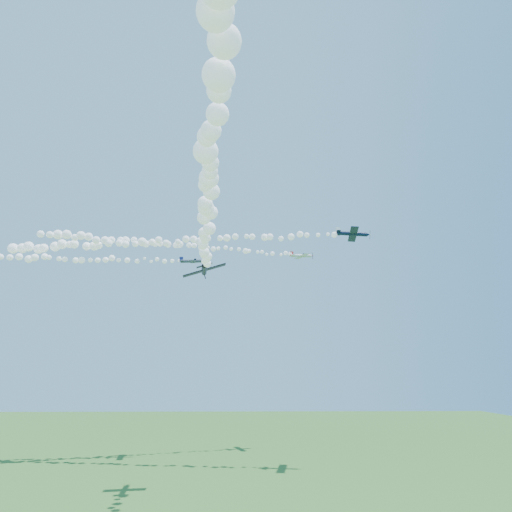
{
  "coord_description": "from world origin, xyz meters",
  "views": [
    {
      "loc": [
        4.35,
        -108.52,
        19.38
      ],
      "look_at": [
        6.7,
        -7.29,
        47.21
      ],
      "focal_mm": 30.0,
      "sensor_mm": 36.0,
      "label": 1
    }
  ],
  "objects_px": {
    "plane_grey": "(193,261)",
    "plane_black": "(204,270)",
    "plane_white": "(302,256)",
    "plane_navy": "(353,234)"
  },
  "relations": [
    {
      "from": "plane_grey",
      "to": "plane_black",
      "type": "bearing_deg",
      "value": -84.92
    },
    {
      "from": "plane_grey",
      "to": "plane_black",
      "type": "distance_m",
      "value": 31.09
    },
    {
      "from": "plane_white",
      "to": "plane_grey",
      "type": "bearing_deg",
      "value": -177.95
    },
    {
      "from": "plane_white",
      "to": "plane_navy",
      "type": "distance_m",
      "value": 25.86
    },
    {
      "from": "plane_grey",
      "to": "plane_white",
      "type": "bearing_deg",
      "value": 12.81
    },
    {
      "from": "plane_navy",
      "to": "plane_grey",
      "type": "height_order",
      "value": "plane_navy"
    },
    {
      "from": "plane_white",
      "to": "plane_navy",
      "type": "bearing_deg",
      "value": -87.41
    },
    {
      "from": "plane_white",
      "to": "plane_black",
      "type": "bearing_deg",
      "value": -138.39
    },
    {
      "from": "plane_grey",
      "to": "plane_black",
      "type": "relative_size",
      "value": 0.9
    },
    {
      "from": "plane_grey",
      "to": "plane_black",
      "type": "xyz_separation_m",
      "value": [
        5.99,
        -29.08,
        -9.22
      ]
    }
  ]
}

